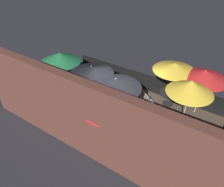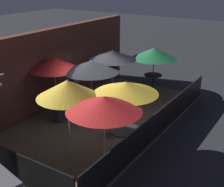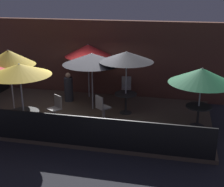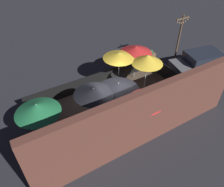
# 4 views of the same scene
# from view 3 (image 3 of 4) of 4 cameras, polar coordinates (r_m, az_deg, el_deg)

# --- Properties ---
(ground_plane) EXTENTS (60.00, 60.00, 0.00)m
(ground_plane) POSITION_cam_3_polar(r_m,az_deg,el_deg) (11.76, -4.86, -4.31)
(ground_plane) COLOR #26262B
(patio_deck) EXTENTS (9.09, 4.86, 0.12)m
(patio_deck) POSITION_cam_3_polar(r_m,az_deg,el_deg) (11.74, -4.87, -4.04)
(patio_deck) COLOR brown
(patio_deck) RESTS_ON ground_plane
(building_wall) EXTENTS (10.69, 0.36, 3.32)m
(building_wall) POSITION_cam_3_polar(r_m,az_deg,el_deg) (13.71, -1.71, 6.37)
(building_wall) COLOR brown
(building_wall) RESTS_ON ground_plane
(fence_front) EXTENTS (8.89, 0.05, 0.95)m
(fence_front) POSITION_cam_3_polar(r_m,az_deg,el_deg) (9.47, -9.28, -6.45)
(fence_front) COLOR black
(fence_front) RESTS_ON patio_deck
(patio_umbrella_0) EXTENTS (1.96, 1.96, 2.28)m
(patio_umbrella_0) POSITION_cam_3_polar(r_m,az_deg,el_deg) (9.98, -16.58, 4.22)
(patio_umbrella_0) COLOR #B2B2B7
(patio_umbrella_0) RESTS_ON patio_deck
(patio_umbrella_1) EXTENTS (1.97, 1.97, 2.34)m
(patio_umbrella_1) POSITION_cam_3_polar(r_m,az_deg,el_deg) (11.17, 2.65, 6.75)
(patio_umbrella_1) COLOR #B2B2B7
(patio_umbrella_1) RESTS_ON patio_deck
(patio_umbrella_2) EXTENTS (2.14, 2.14, 2.03)m
(patio_umbrella_2) POSITION_cam_3_polar(r_m,az_deg,el_deg) (10.49, 16.08, 3.16)
(patio_umbrella_2) COLOR #B2B2B7
(patio_umbrella_2) RESTS_ON patio_deck
(patio_umbrella_3) EXTENTS (1.85, 1.85, 2.42)m
(patio_umbrella_3) POSITION_cam_3_polar(r_m,az_deg,el_deg) (11.62, -18.36, 6.26)
(patio_umbrella_3) COLOR #B2B2B7
(patio_umbrella_3) RESTS_ON patio_deck
(patio_umbrella_5) EXTENTS (2.19, 2.19, 2.20)m
(patio_umbrella_5) POSITION_cam_3_polar(r_m,az_deg,el_deg) (11.61, -3.72, 6.36)
(patio_umbrella_5) COLOR #B2B2B7
(patio_umbrella_5) RESTS_ON patio_deck
(patio_umbrella_6) EXTENTS (1.95, 1.95, 2.28)m
(patio_umbrella_6) POSITION_cam_3_polar(r_m,az_deg,el_deg) (13.03, -4.40, 7.86)
(patio_umbrella_6) COLOR #B2B2B7
(patio_umbrella_6) RESTS_ON patio_deck
(dining_table_0) EXTENTS (0.99, 0.99, 0.70)m
(dining_table_0) POSITION_cam_3_polar(r_m,az_deg,el_deg) (10.45, -15.80, -3.97)
(dining_table_0) COLOR black
(dining_table_0) RESTS_ON patio_deck
(dining_table_1) EXTENTS (0.83, 0.83, 0.77)m
(dining_table_1) POSITION_cam_3_polar(r_m,az_deg,el_deg) (11.59, 2.54, -0.76)
(dining_table_1) COLOR black
(dining_table_1) RESTS_ON patio_deck
(dining_table_2) EXTENTS (0.86, 0.86, 0.73)m
(dining_table_2) POSITION_cam_3_polar(r_m,az_deg,el_deg) (10.86, 15.52, -2.97)
(dining_table_2) COLOR black
(dining_table_2) RESTS_ON patio_deck
(patio_chair_0) EXTENTS (0.55, 0.55, 0.94)m
(patio_chair_0) POSITION_cam_3_polar(r_m,az_deg,el_deg) (11.07, -10.28, -2.52)
(patio_chair_0) COLOR gray
(patio_chair_0) RESTS_ON patio_deck
(patio_chair_1) EXTENTS (0.56, 0.56, 0.94)m
(patio_chair_1) POSITION_cam_3_polar(r_m,az_deg,el_deg) (10.94, -1.85, -2.46)
(patio_chair_1) COLOR gray
(patio_chair_1) RESTS_ON patio_deck
(patio_chair_2) EXTENTS (0.46, 0.46, 0.94)m
(patio_chair_2) POSITION_cam_3_polar(r_m,az_deg,el_deg) (13.17, 2.63, 1.22)
(patio_chair_2) COLOR gray
(patio_chair_2) RESTS_ON patio_deck
(patron_0) EXTENTS (0.36, 0.36, 1.21)m
(patron_0) POSITION_cam_3_polar(r_m,az_deg,el_deg) (12.99, -7.94, 0.92)
(patron_0) COLOR #333338
(patron_0) RESTS_ON patio_deck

